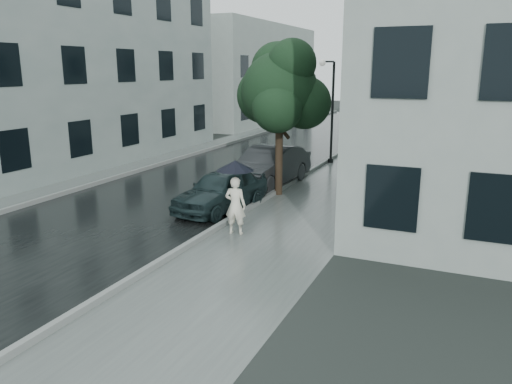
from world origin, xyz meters
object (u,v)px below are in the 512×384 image
at_px(street_tree, 281,89).
at_px(lamp_post, 329,104).
at_px(car_far, 269,166).
at_px(car_near, 221,190).
at_px(pedestrian, 235,205).

height_order(street_tree, lamp_post, street_tree).
relative_size(street_tree, car_far, 1.18).
bearing_deg(car_near, street_tree, 78.69).
bearing_deg(pedestrian, street_tree, -91.28).
bearing_deg(lamp_post, pedestrian, -98.21).
bearing_deg(lamp_post, car_far, -109.03).
height_order(pedestrian, street_tree, street_tree).
relative_size(lamp_post, car_far, 1.05).
bearing_deg(car_far, lamp_post, 87.65).
height_order(pedestrian, car_far, pedestrian).
bearing_deg(car_far, pedestrian, -71.17).
bearing_deg(lamp_post, car_near, -106.48).
xyz_separation_m(lamp_post, car_far, (-0.78, -5.69, -2.04)).
relative_size(pedestrian, lamp_post, 0.33).
bearing_deg(pedestrian, lamp_post, -94.39).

